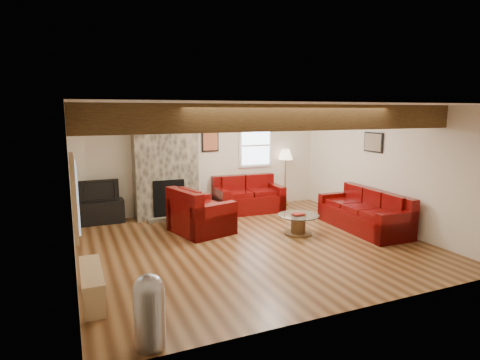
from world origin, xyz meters
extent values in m
plane|color=#522E15|center=(0.00, 0.00, 0.00)|extent=(8.00, 8.00, 0.00)
plane|color=white|center=(0.00, 0.00, 2.50)|extent=(8.00, 8.00, 0.00)
plane|color=beige|center=(0.00, 2.75, 1.25)|extent=(8.00, 0.00, 8.00)
plane|color=beige|center=(0.00, -2.75, 1.25)|extent=(8.00, 0.00, 8.00)
plane|color=beige|center=(-3.00, 0.00, 1.25)|extent=(0.00, 7.50, 7.50)
plane|color=beige|center=(3.00, 0.00, 1.25)|extent=(0.00, 7.50, 7.50)
cube|color=#301D0E|center=(0.00, -1.25, 2.31)|extent=(6.00, 0.36, 0.38)
cube|color=#39352C|center=(-1.00, 2.50, 1.25)|extent=(1.40, 0.50, 2.50)
cube|color=black|center=(-1.00, 2.25, 0.45)|extent=(0.70, 0.06, 0.90)
cube|color=#39352C|center=(-1.00, 2.20, 0.04)|extent=(1.00, 0.25, 0.08)
cylinder|color=#492E17|center=(1.08, 0.16, 0.02)|extent=(0.54, 0.54, 0.04)
cylinder|color=#492E17|center=(1.08, 0.16, 0.18)|extent=(0.29, 0.29, 0.36)
cylinder|color=silver|center=(1.08, 0.16, 0.39)|extent=(0.81, 0.81, 0.02)
cube|color=maroon|center=(1.08, 0.16, 0.41)|extent=(0.22, 0.16, 0.03)
cube|color=black|center=(-2.45, 2.53, 0.25)|extent=(1.00, 0.40, 0.50)
imported|color=black|center=(-2.45, 2.53, 0.73)|extent=(0.81, 0.11, 0.47)
cylinder|color=#B08349|center=(2.13, 2.55, 0.01)|extent=(0.26, 0.26, 0.03)
cylinder|color=#B08349|center=(2.13, 2.55, 0.64)|extent=(0.03, 0.03, 1.29)
cone|color=#FBE4BE|center=(2.13, 2.55, 1.31)|extent=(0.37, 0.37, 0.26)
camera|label=1|loc=(-2.99, -6.39, 2.40)|focal=30.00mm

